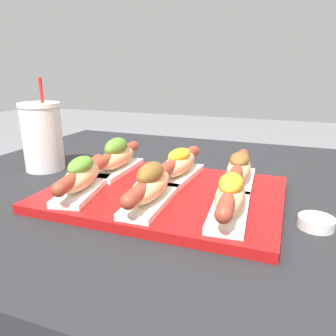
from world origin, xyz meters
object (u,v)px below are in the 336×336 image
object	(u,v)px
hot_dog_5	(239,169)
sauce_bowl	(316,222)
drink_cup	(42,137)
hot_dog_2	(230,196)
hot_dog_4	(179,164)
serving_tray	(165,194)
hot_dog_1	(151,185)
hot_dog_3	(117,157)
hot_dog_0	(82,176)

from	to	relation	value
hot_dog_5	sauce_bowl	size ratio (longest dim) A/B	3.59
drink_cup	hot_dog_5	bearing A→B (deg)	1.40
hot_dog_5	sauce_bowl	distance (m)	0.19
hot_dog_2	sauce_bowl	size ratio (longest dim) A/B	3.58
hot_dog_4	sauce_bowl	size ratio (longest dim) A/B	3.59
serving_tray	sauce_bowl	size ratio (longest dim) A/B	7.79
hot_dog_1	hot_dog_5	bearing A→B (deg)	50.46
drink_cup	hot_dog_3	bearing A→B (deg)	-0.55
hot_dog_2	hot_dog_1	bearing A→B (deg)	-177.97
hot_dog_0	hot_dog_2	size ratio (longest dim) A/B	0.99
hot_dog_5	drink_cup	distance (m)	0.50
serving_tray	hot_dog_2	size ratio (longest dim) A/B	2.18
serving_tray	hot_dog_5	xyz separation A→B (m)	(0.13, 0.09, 0.04)
drink_cup	hot_dog_1	bearing A→B (deg)	-22.12
hot_dog_0	serving_tray	bearing A→B (deg)	26.33
serving_tray	hot_dog_2	world-z (taller)	hot_dog_2
hot_dog_1	hot_dog_4	world-z (taller)	hot_dog_1
hot_dog_0	hot_dog_4	bearing A→B (deg)	44.77
hot_dog_3	hot_dog_4	size ratio (longest dim) A/B	1.00
serving_tray	drink_cup	world-z (taller)	drink_cup
hot_dog_3	serving_tray	bearing A→B (deg)	-25.64
sauce_bowl	hot_dog_5	bearing A→B (deg)	141.68
drink_cup	hot_dog_4	bearing A→B (deg)	0.66
hot_dog_0	drink_cup	distance (m)	0.26
serving_tray	hot_dog_1	size ratio (longest dim) A/B	2.17
hot_dog_4	hot_dog_5	bearing A→B (deg)	3.48
hot_dog_1	hot_dog_2	size ratio (longest dim) A/B	1.00
hot_dog_2	hot_dog_5	bearing A→B (deg)	93.64
drink_cup	hot_dog_2	bearing A→B (deg)	-15.77
hot_dog_1	hot_dog_4	xyz separation A→B (m)	(0.00, 0.15, -0.00)
hot_dog_5	hot_dog_4	bearing A→B (deg)	-176.52
hot_dog_1	hot_dog_3	bearing A→B (deg)	135.93
hot_dog_2	hot_dog_3	world-z (taller)	hot_dog_3
hot_dog_3	sauce_bowl	xyz separation A→B (m)	(0.43, -0.10, -0.04)
hot_dog_2	drink_cup	size ratio (longest dim) A/B	0.91
drink_cup	serving_tray	bearing A→B (deg)	-11.45
hot_dog_2	hot_dog_3	bearing A→B (deg)	154.30
hot_dog_3	sauce_bowl	bearing A→B (deg)	-13.47
hot_dog_3	hot_dog_5	xyz separation A→B (m)	(0.28, 0.01, -0.00)
hot_dog_1	hot_dog_5	distance (m)	0.21
serving_tray	drink_cup	size ratio (longest dim) A/B	1.99
hot_dog_2	sauce_bowl	world-z (taller)	hot_dog_2
hot_dog_5	hot_dog_0	bearing A→B (deg)	-150.68
hot_dog_0	hot_dog_2	bearing A→B (deg)	0.49
sauce_bowl	serving_tray	bearing A→B (deg)	173.52
hot_dog_2	hot_dog_4	size ratio (longest dim) A/B	1.00
hot_dog_5	sauce_bowl	bearing A→B (deg)	-38.32
sauce_bowl	hot_dog_4	bearing A→B (deg)	158.50
hot_dog_1	hot_dog_5	xyz separation A→B (m)	(0.13, 0.16, -0.00)
hot_dog_0	hot_dog_1	bearing A→B (deg)	-1.00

